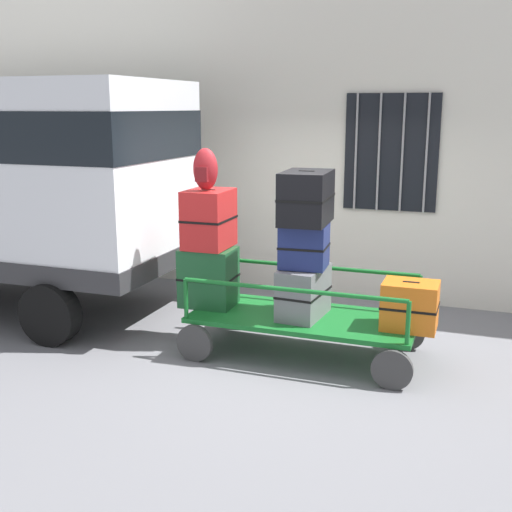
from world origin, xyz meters
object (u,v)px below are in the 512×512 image
luggage_cart (303,322)px  suitcase_left_bottom (209,277)px  suitcase_midleft_bottom (304,292)px  suitcase_midleft_top (306,197)px  suitcase_center_bottom (410,305)px  suitcase_left_middle (209,219)px  backpack (205,169)px  suitcase_midleft_middle (304,246)px

luggage_cart → suitcase_left_bottom: 1.16m
luggage_cart → suitcase_midleft_bottom: 0.34m
suitcase_left_bottom → suitcase_midleft_top: (1.09, 0.02, 0.93)m
suitcase_center_bottom → suitcase_left_middle: bearing=178.3°
suitcase_left_bottom → suitcase_midleft_top: bearing=1.1°
suitcase_midleft_bottom → backpack: bearing=-178.4°
luggage_cart → suitcase_midleft_middle: (0.00, -0.02, 0.83)m
suitcase_left_bottom → suitcase_left_middle: size_ratio=1.02×
luggage_cart → suitcase_midleft_bottom: size_ratio=3.46×
suitcase_left_middle → backpack: bearing=-85.4°
suitcase_midleft_top → suitcase_center_bottom: (1.09, -0.05, -1.01)m
suitcase_center_bottom → suitcase_left_bottom: bearing=179.2°
suitcase_left_middle → suitcase_center_bottom: 2.29m
luggage_cart → suitcase_midleft_middle: suitcase_midleft_middle is taller
luggage_cart → suitcase_midleft_top: suitcase_midleft_top is taller
luggage_cart → suitcase_center_bottom: size_ratio=4.45×
suitcase_midleft_bottom → suitcase_midleft_middle: suitcase_midleft_middle is taller
suitcase_midleft_bottom → suitcase_midleft_middle: bearing=-90.0°
suitcase_left_bottom → backpack: 1.18m
suitcase_midleft_middle → backpack: backpack is taller
luggage_cart → suitcase_left_bottom: size_ratio=3.73×
suitcase_midleft_top → luggage_cart: bearing=-90.0°
suitcase_center_bottom → suitcase_midleft_bottom: bearing=179.5°
suitcase_midleft_middle → suitcase_center_bottom: 1.20m
suitcase_midleft_bottom → suitcase_center_bottom: (1.09, -0.01, -0.03)m
suitcase_midleft_middle → backpack: (-1.08, -0.02, 0.75)m
suitcase_left_bottom → suitcase_center_bottom: suitcase_left_bottom is taller
suitcase_midleft_top → backpack: (-1.08, -0.07, 0.25)m
luggage_cart → suitcase_left_bottom: (-1.09, 0.00, 0.40)m
suitcase_midleft_bottom → suitcase_midleft_top: size_ratio=0.95×
luggage_cart → backpack: bearing=-177.4°
suitcase_midleft_bottom → backpack: 1.64m
suitcase_left_bottom → suitcase_midleft_top: size_ratio=0.88×
suitcase_left_middle → suitcase_center_bottom: (2.18, -0.07, -0.72)m
suitcase_midleft_middle → suitcase_midleft_top: 0.49m
suitcase_center_bottom → backpack: size_ratio=1.23×
suitcase_left_middle → backpack: backpack is taller
luggage_cart → suitcase_midleft_bottom: suitcase_midleft_bottom is taller
suitcase_left_bottom → luggage_cart: bearing=-0.2°
suitcase_midleft_bottom → suitcase_left_middle: bearing=177.1°
suitcase_left_bottom → backpack: size_ratio=1.47×
suitcase_left_middle → suitcase_midleft_middle: (1.09, -0.06, -0.21)m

